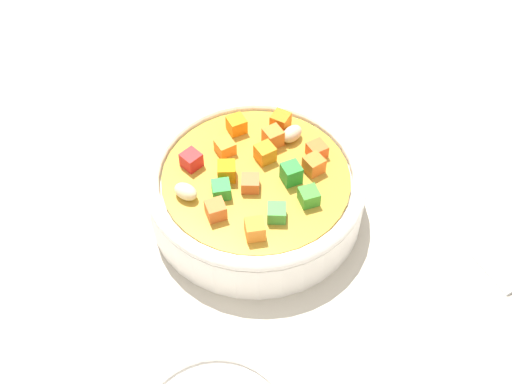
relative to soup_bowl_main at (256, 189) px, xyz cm
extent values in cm
cube|color=#BAB2A0|center=(0.01, 0.00, -3.58)|extent=(140.00, 140.00, 2.00)
cylinder|color=white|center=(0.01, 0.00, -0.69)|extent=(17.65, 17.65, 3.79)
torus|color=white|center=(0.01, 0.00, 1.56)|extent=(17.75, 17.75, 1.16)
cylinder|color=#B98C2C|center=(0.01, 0.00, 1.41)|extent=(15.14, 15.14, 0.40)
cube|color=green|center=(2.68, -1.86, 2.20)|extent=(1.92, 1.92, 1.20)
cube|color=green|center=(3.27, 2.92, 2.18)|extent=(1.79, 1.79, 1.15)
cube|color=orange|center=(4.73, -1.44, 2.27)|extent=(1.98, 1.98, 1.34)
cube|color=orange|center=(-2.03, -0.48, 2.32)|extent=(1.97, 1.97, 1.42)
cube|color=green|center=(-0.66, 2.71, 2.42)|extent=(1.98, 1.98, 1.63)
cube|color=orange|center=(5.38, 1.98, 2.32)|extent=(1.92, 1.92, 1.42)
cube|color=red|center=(0.76, -5.27, 2.27)|extent=(1.85, 1.85, 1.34)
cube|color=orange|center=(0.89, -2.15, 2.32)|extent=(1.84, 1.84, 1.43)
cube|color=#D85F2C|center=(1.24, -0.10, 2.15)|extent=(1.80, 1.80, 1.10)
cube|color=#369129|center=(0.92, 4.70, 2.24)|extent=(1.98, 1.98, 1.26)
cube|color=orange|center=(-1.59, -3.32, 2.19)|extent=(1.97, 1.97, 1.18)
cube|color=orange|center=(-5.72, -0.26, 2.42)|extent=(1.57, 1.57, 1.64)
cube|color=orange|center=(-2.28, 4.06, 2.30)|extent=(1.96, 1.96, 1.38)
cube|color=orange|center=(-4.24, -3.38, 2.28)|extent=(1.98, 1.98, 1.36)
ellipsoid|color=beige|center=(3.89, -4.31, 2.25)|extent=(1.60, 2.16, 1.30)
ellipsoid|color=beige|center=(-4.92, 1.30, 2.26)|extent=(2.31, 1.96, 1.32)
cube|color=#EC5B23|center=(-3.99, 3.78, 2.18)|extent=(1.97, 1.97, 1.15)
cube|color=orange|center=(-3.89, -0.10, 2.38)|extent=(1.97, 1.97, 1.55)
cylinder|color=silver|center=(-3.26, 16.52, -2.18)|extent=(8.60, 9.89, 0.80)
ellipsoid|color=silver|center=(-11.51, 6.84, -2.15)|extent=(4.54, 4.69, 0.85)
camera|label=1|loc=(32.90, 12.65, 42.49)|focal=47.52mm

